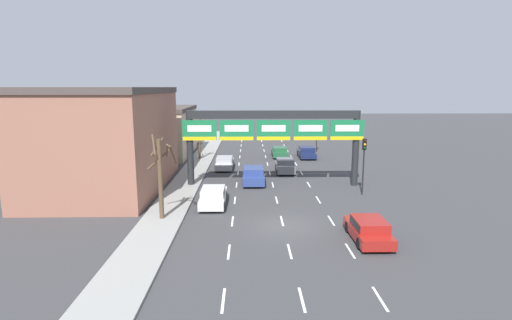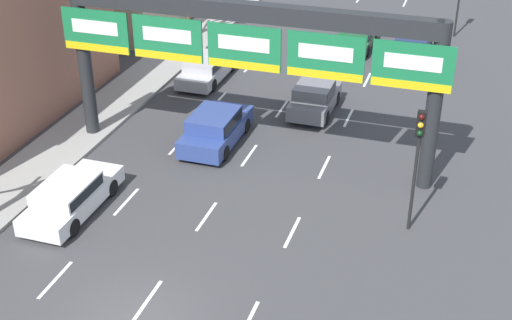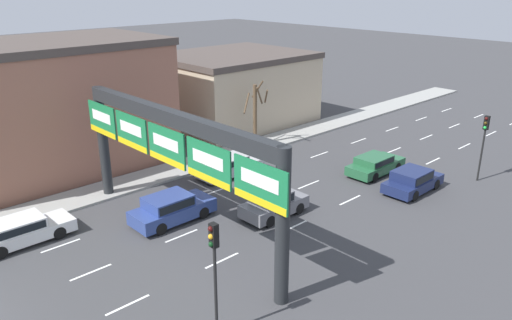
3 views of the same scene
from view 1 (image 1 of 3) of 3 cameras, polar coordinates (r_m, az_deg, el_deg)
name	(u,v)px [view 1 (image 1 of 3)]	position (r m, az deg, el deg)	size (l,w,h in m)	color
ground_plane	(283,226)	(25.99, 3.91, -9.40)	(220.00, 220.00, 0.00)	#3D3D3F
sidewalk_left	(158,226)	(26.51, -13.81, -9.12)	(2.80, 110.00, 0.15)	#999993
lane_dashes	(271,179)	(38.93, 2.18, -2.66)	(6.72, 67.00, 0.01)	white
sign_gantry	(273,130)	(35.34, 2.50, 4.35)	(15.96, 0.70, 6.76)	#232628
building_near	(107,139)	(36.73, -20.52, 2.86)	(9.41, 16.28, 8.78)	#9E6651
building_far	(150,131)	(53.74, -14.88, 4.01)	(10.56, 12.95, 6.28)	#C6B293
car_grey	(285,165)	(41.45, 4.16, -0.76)	(1.86, 3.90, 1.51)	slate
car_navy	(307,152)	(50.45, 7.23, 1.15)	(1.97, 4.31, 1.44)	#19234C
car_red	(369,229)	(24.24, 15.80, -9.44)	(1.92, 4.38, 1.36)	maroon
car_green	(280,151)	(50.93, 3.39, 1.23)	(1.90, 4.52, 1.29)	#235B38
car_silver	(225,162)	(43.56, -4.51, -0.33)	(1.87, 4.85, 1.33)	#B7B7BC
car_white	(213,196)	(30.31, -6.12, -5.09)	(1.87, 4.77, 1.36)	silver
car_blue	(253,175)	(36.83, -0.37, -2.11)	(1.99, 4.63, 1.55)	navy
traffic_light_near_gantry	(317,129)	(55.12, 8.70, 4.40)	(0.30, 0.35, 4.41)	black
traffic_light_mid_block	(364,155)	(33.68, 15.18, 0.69)	(0.30, 0.35, 4.66)	black
tree_bare_closest	(161,173)	(26.93, -13.42, -1.79)	(1.96, 1.95, 5.65)	brown
tree_bare_second	(199,136)	(48.99, -8.08, 3.37)	(2.30, 2.29, 5.07)	brown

